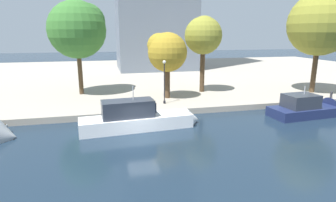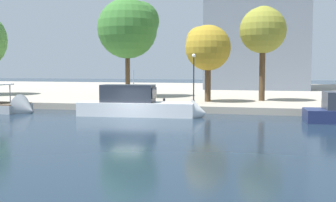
{
  "view_description": "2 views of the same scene",
  "coord_description": "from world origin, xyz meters",
  "px_view_note": "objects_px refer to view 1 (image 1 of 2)",
  "views": [
    {
      "loc": [
        -2.81,
        -20.91,
        8.33
      ],
      "look_at": [
        3.79,
        7.21,
        1.25
      ],
      "focal_mm": 29.76,
      "sensor_mm": 36.0,
      "label": 1
    },
    {
      "loc": [
        11.01,
        -30.73,
        4.13
      ],
      "look_at": [
        2.42,
        3.54,
        1.27
      ],
      "focal_mm": 44.3,
      "sensor_mm": 36.0,
      "label": 2
    }
  ],
  "objects_px": {
    "motor_yacht_2": "(309,110)",
    "motor_yacht_1": "(141,120)",
    "tree_1": "(167,52)",
    "mooring_bollard_1": "(147,107)",
    "mooring_bollard_0": "(135,107)",
    "tree_4": "(319,26)",
    "lamp_post": "(164,79)",
    "tree_2": "(79,28)",
    "mooring_bollard_2": "(331,94)",
    "tree_0": "(203,34)"
  },
  "relations": [
    {
      "from": "tree_1",
      "to": "mooring_bollard_1",
      "type": "bearing_deg",
      "value": -122.59
    },
    {
      "from": "motor_yacht_2",
      "to": "mooring_bollard_0",
      "type": "relative_size",
      "value": 10.98
    },
    {
      "from": "motor_yacht_2",
      "to": "motor_yacht_1",
      "type": "bearing_deg",
      "value": 175.63
    },
    {
      "from": "tree_1",
      "to": "tree_2",
      "type": "height_order",
      "value": "tree_2"
    },
    {
      "from": "mooring_bollard_2",
      "to": "lamp_post",
      "type": "height_order",
      "value": "lamp_post"
    },
    {
      "from": "motor_yacht_2",
      "to": "tree_1",
      "type": "xyz_separation_m",
      "value": [
        -13.08,
        8.71,
        5.56
      ]
    },
    {
      "from": "motor_yacht_1",
      "to": "tree_0",
      "type": "xyz_separation_m",
      "value": [
        9.7,
        11.12,
        7.5
      ]
    },
    {
      "from": "mooring_bollard_2",
      "to": "tree_2",
      "type": "distance_m",
      "value": 32.06
    },
    {
      "from": "motor_yacht_1",
      "to": "mooring_bollard_1",
      "type": "height_order",
      "value": "motor_yacht_1"
    },
    {
      "from": "lamp_post",
      "to": "tree_0",
      "type": "bearing_deg",
      "value": 39.71
    },
    {
      "from": "mooring_bollard_0",
      "to": "tree_2",
      "type": "height_order",
      "value": "tree_2"
    },
    {
      "from": "mooring_bollard_2",
      "to": "lamp_post",
      "type": "relative_size",
      "value": 0.16
    },
    {
      "from": "motor_yacht_2",
      "to": "mooring_bollard_1",
      "type": "bearing_deg",
      "value": 163.25
    },
    {
      "from": "mooring_bollard_0",
      "to": "tree_1",
      "type": "bearing_deg",
      "value": 48.46
    },
    {
      "from": "lamp_post",
      "to": "tree_4",
      "type": "height_order",
      "value": "tree_4"
    },
    {
      "from": "tree_1",
      "to": "tree_2",
      "type": "xyz_separation_m",
      "value": [
        -10.07,
        4.83,
        2.77
      ]
    },
    {
      "from": "motor_yacht_1",
      "to": "tree_1",
      "type": "bearing_deg",
      "value": 59.09
    },
    {
      "from": "motor_yacht_2",
      "to": "lamp_post",
      "type": "distance_m",
      "value": 15.43
    },
    {
      "from": "lamp_post",
      "to": "tree_2",
      "type": "xyz_separation_m",
      "value": [
        -9.16,
        7.65,
        5.58
      ]
    },
    {
      "from": "mooring_bollard_0",
      "to": "tree_1",
      "type": "xyz_separation_m",
      "value": [
        4.51,
        5.09,
        5.15
      ]
    },
    {
      "from": "motor_yacht_1",
      "to": "mooring_bollard_1",
      "type": "relative_size",
      "value": 15.79
    },
    {
      "from": "mooring_bollard_0",
      "to": "mooring_bollard_1",
      "type": "distance_m",
      "value": 1.23
    },
    {
      "from": "motor_yacht_2",
      "to": "mooring_bollard_2",
      "type": "height_order",
      "value": "motor_yacht_2"
    },
    {
      "from": "motor_yacht_1",
      "to": "tree_1",
      "type": "height_order",
      "value": "tree_1"
    },
    {
      "from": "motor_yacht_1",
      "to": "tree_2",
      "type": "bearing_deg",
      "value": 108.5
    },
    {
      "from": "mooring_bollard_0",
      "to": "tree_0",
      "type": "height_order",
      "value": "tree_0"
    },
    {
      "from": "mooring_bollard_2",
      "to": "tree_4",
      "type": "bearing_deg",
      "value": 89.82
    },
    {
      "from": "tree_4",
      "to": "tree_0",
      "type": "bearing_deg",
      "value": 165.49
    },
    {
      "from": "motor_yacht_2",
      "to": "tree_2",
      "type": "relative_size",
      "value": 0.71
    },
    {
      "from": "tree_0",
      "to": "tree_1",
      "type": "xyz_separation_m",
      "value": [
        -5.37,
        -2.41,
        -2.05
      ]
    },
    {
      "from": "lamp_post",
      "to": "mooring_bollard_0",
      "type": "bearing_deg",
      "value": -147.64
    },
    {
      "from": "mooring_bollard_0",
      "to": "motor_yacht_2",
      "type": "bearing_deg",
      "value": -11.63
    },
    {
      "from": "motor_yacht_1",
      "to": "tree_1",
      "type": "xyz_separation_m",
      "value": [
        4.33,
        8.71,
        5.45
      ]
    },
    {
      "from": "mooring_bollard_2",
      "to": "tree_0",
      "type": "distance_m",
      "value": 17.37
    },
    {
      "from": "tree_0",
      "to": "tree_4",
      "type": "relative_size",
      "value": 0.77
    },
    {
      "from": "mooring_bollard_1",
      "to": "mooring_bollard_2",
      "type": "relative_size",
      "value": 0.89
    },
    {
      "from": "motor_yacht_1",
      "to": "tree_4",
      "type": "relative_size",
      "value": 0.86
    },
    {
      "from": "mooring_bollard_1",
      "to": "lamp_post",
      "type": "relative_size",
      "value": 0.15
    },
    {
      "from": "tree_0",
      "to": "tree_2",
      "type": "bearing_deg",
      "value": 171.08
    },
    {
      "from": "lamp_post",
      "to": "tree_4",
      "type": "xyz_separation_m",
      "value": [
        20.45,
        1.56,
        5.85
      ]
    },
    {
      "from": "mooring_bollard_0",
      "to": "tree_0",
      "type": "relative_size",
      "value": 0.08
    },
    {
      "from": "tree_0",
      "to": "mooring_bollard_0",
      "type": "bearing_deg",
      "value": -142.8
    },
    {
      "from": "motor_yacht_1",
      "to": "lamp_post",
      "type": "height_order",
      "value": "lamp_post"
    },
    {
      "from": "tree_2",
      "to": "motor_yacht_1",
      "type": "bearing_deg",
      "value": -67.02
    },
    {
      "from": "mooring_bollard_1",
      "to": "tree_2",
      "type": "xyz_separation_m",
      "value": [
        -6.8,
        9.96,
        7.94
      ]
    },
    {
      "from": "tree_4",
      "to": "motor_yacht_1",
      "type": "bearing_deg",
      "value": -162.65
    },
    {
      "from": "mooring_bollard_1",
      "to": "tree_1",
      "type": "bearing_deg",
      "value": 57.41
    },
    {
      "from": "mooring_bollard_0",
      "to": "mooring_bollard_1",
      "type": "bearing_deg",
      "value": -1.58
    },
    {
      "from": "motor_yacht_1",
      "to": "mooring_bollard_1",
      "type": "xyz_separation_m",
      "value": [
        1.06,
        3.59,
        0.27
      ]
    },
    {
      "from": "tree_1",
      "to": "mooring_bollard_2",
      "type": "bearing_deg",
      "value": -13.42
    }
  ]
}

